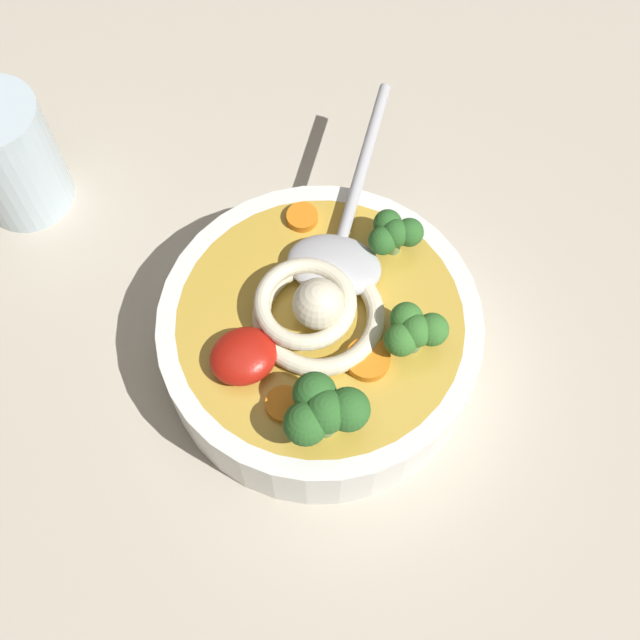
{
  "coord_description": "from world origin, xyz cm",
  "views": [
    {
      "loc": [
        12.13,
        20.51,
        53.09
      ],
      "look_at": [
        1.12,
        0.8,
        8.12
      ],
      "focal_mm": 45.96,
      "sensor_mm": 36.0,
      "label": 1
    }
  ],
  "objects_px": {
    "soup_spoon": "(339,247)",
    "drinking_glass": "(10,157)",
    "noodle_pile": "(316,311)",
    "soup_bowl": "(320,338)"
  },
  "relations": [
    {
      "from": "soup_spoon",
      "to": "drinking_glass",
      "type": "relative_size",
      "value": 1.58
    },
    {
      "from": "drinking_glass",
      "to": "soup_spoon",
      "type": "bearing_deg",
      "value": 130.95
    },
    {
      "from": "soup_spoon",
      "to": "drinking_glass",
      "type": "bearing_deg",
      "value": 84.48
    },
    {
      "from": "soup_spoon",
      "to": "noodle_pile",
      "type": "bearing_deg",
      "value": 176.89
    },
    {
      "from": "soup_bowl",
      "to": "drinking_glass",
      "type": "distance_m",
      "value": 0.25
    },
    {
      "from": "noodle_pile",
      "to": "drinking_glass",
      "type": "height_order",
      "value": "drinking_glass"
    },
    {
      "from": "soup_bowl",
      "to": "noodle_pile",
      "type": "xyz_separation_m",
      "value": [
        0.0,
        -0.0,
        0.04
      ]
    },
    {
      "from": "soup_bowl",
      "to": "noodle_pile",
      "type": "height_order",
      "value": "noodle_pile"
    },
    {
      "from": "soup_spoon",
      "to": "soup_bowl",
      "type": "bearing_deg",
      "value": -180.0
    },
    {
      "from": "soup_spoon",
      "to": "drinking_glass",
      "type": "height_order",
      "value": "drinking_glass"
    }
  ]
}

